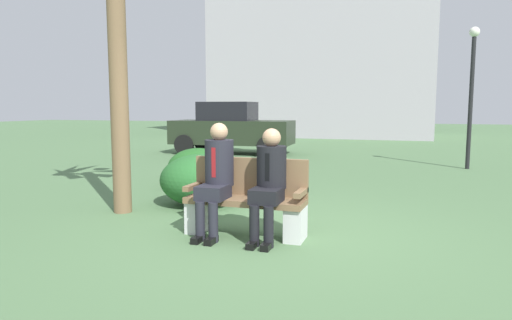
# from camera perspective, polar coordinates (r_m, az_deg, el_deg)

# --- Properties ---
(ground_plane) EXTENTS (80.00, 80.00, 0.00)m
(ground_plane) POSITION_cam_1_polar(r_m,az_deg,el_deg) (5.43, 3.10, -9.35)
(ground_plane) COLOR #4E7148
(park_bench) EXTENTS (1.40, 0.44, 0.90)m
(park_bench) POSITION_cam_1_polar(r_m,az_deg,el_deg) (5.32, -1.18, -5.25)
(park_bench) COLOR brown
(park_bench) RESTS_ON ground
(seated_man_left) EXTENTS (0.34, 0.72, 1.32)m
(seated_man_left) POSITION_cam_1_polar(r_m,az_deg,el_deg) (5.27, -5.02, -1.66)
(seated_man_left) COLOR #23232D
(seated_man_left) RESTS_ON ground
(seated_man_right) EXTENTS (0.34, 0.72, 1.26)m
(seated_man_right) POSITION_cam_1_polar(r_m,az_deg,el_deg) (5.06, 1.68, -2.32)
(seated_man_right) COLOR black
(seated_man_right) RESTS_ON ground
(shrub_near_bench) EXTENTS (1.27, 1.16, 0.79)m
(shrub_near_bench) POSITION_cam_1_polar(r_m,az_deg,el_deg) (6.95, -6.99, -2.51)
(shrub_near_bench) COLOR #26602A
(shrub_near_bench) RESTS_ON ground
(shrub_mid_lawn) EXTENTS (1.17, 1.08, 0.73)m
(shrub_mid_lawn) POSITION_cam_1_polar(r_m,az_deg,el_deg) (8.62, -7.33, -0.93)
(shrub_mid_lawn) COLOR #245E23
(shrub_mid_lawn) RESTS_ON ground
(parked_car_near) EXTENTS (3.97, 1.87, 1.68)m
(parked_car_near) POSITION_cam_1_polar(r_m,az_deg,el_deg) (14.74, -3.14, 4.08)
(parked_car_near) COLOR #232D1E
(parked_car_near) RESTS_ON ground
(street_lamp) EXTENTS (0.24, 0.24, 3.40)m
(street_lamp) POSITION_cam_1_polar(r_m,az_deg,el_deg) (12.14, 25.64, 8.85)
(street_lamp) COLOR black
(street_lamp) RESTS_ON ground
(building_backdrop) EXTENTS (11.64, 6.50, 12.44)m
(building_backdrop) POSITION_cam_1_polar(r_m,az_deg,el_deg) (25.43, 8.65, 17.34)
(building_backdrop) COLOR #A9A2AB
(building_backdrop) RESTS_ON ground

